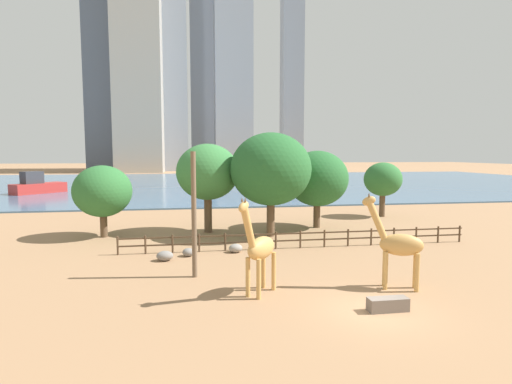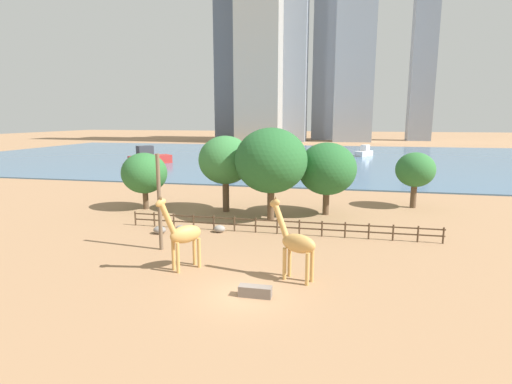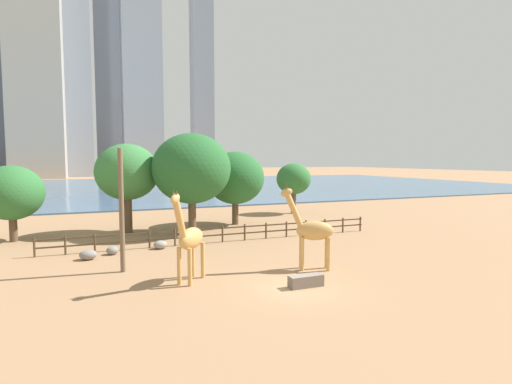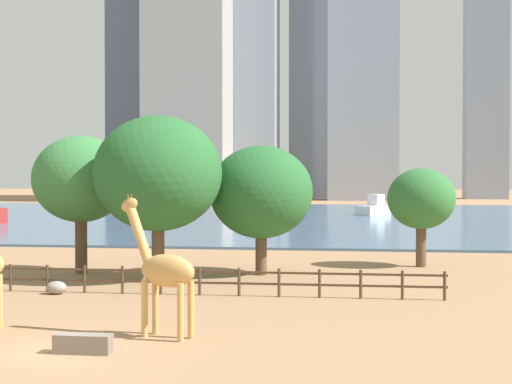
# 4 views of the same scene
# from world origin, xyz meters

# --- Properties ---
(ground_plane) EXTENTS (400.00, 400.00, 0.00)m
(ground_plane) POSITION_xyz_m (0.00, 80.00, 0.00)
(ground_plane) COLOR #9E7551
(harbor_water) EXTENTS (180.00, 86.00, 0.20)m
(harbor_water) POSITION_xyz_m (0.00, 77.00, 0.10)
(harbor_water) COLOR #476B8C
(harbor_water) RESTS_ON ground
(giraffe_tall) EXTENTS (3.15, 1.78, 4.96)m
(giraffe_tall) POSITION_xyz_m (2.51, 2.63, 2.32)
(giraffe_tall) COLOR tan
(giraffe_tall) RESTS_ON ground
(giraffe_companion) EXTENTS (2.45, 2.76, 4.98)m
(giraffe_companion) POSITION_xyz_m (-4.65, 2.88, 2.32)
(giraffe_companion) COLOR tan
(giraffe_companion) RESTS_ON ground
(utility_pole) EXTENTS (0.28, 0.28, 7.08)m
(utility_pole) POSITION_xyz_m (-7.79, 6.22, 3.54)
(utility_pole) COLOR brown
(utility_pole) RESTS_ON ground
(boulder_near_fence) EXTENTS (1.08, 0.86, 0.65)m
(boulder_near_fence) POSITION_xyz_m (-9.70, 9.98, 0.32)
(boulder_near_fence) COLOR gray
(boulder_near_fence) RESTS_ON ground
(boulder_by_pole) EXTENTS (0.80, 0.75, 0.57)m
(boulder_by_pole) POSITION_xyz_m (-8.20, 10.87, 0.28)
(boulder_by_pole) COLOR gray
(boulder_by_pole) RESTS_ON ground
(boulder_small) EXTENTS (0.97, 0.81, 0.61)m
(boulder_small) POSITION_xyz_m (-4.91, 11.43, 0.31)
(boulder_small) COLOR gray
(boulder_small) RESTS_ON ground
(feeding_trough) EXTENTS (1.80, 0.60, 0.60)m
(feeding_trough) POSITION_xyz_m (0.64, -0.09, 0.30)
(feeding_trough) COLOR #72665B
(feeding_trough) RESTS_ON ground
(enclosure_fence) EXTENTS (26.12, 0.14, 1.30)m
(enclosure_fence) POSITION_xyz_m (-0.02, 12.00, 0.75)
(enclosure_fence) COLOR #4C3826
(enclosure_fence) RESTS_ON ground
(tree_left_large) EXTENTS (6.76, 6.76, 8.70)m
(tree_left_large) POSITION_xyz_m (-1.39, 16.56, 5.64)
(tree_left_large) COLOR brown
(tree_left_large) RESTS_ON ground
(tree_center_broad) EXTENTS (5.76, 5.76, 7.22)m
(tree_center_broad) POSITION_xyz_m (3.67, 19.75, 4.61)
(tree_center_broad) COLOR brown
(tree_center_broad) RESTS_ON ground
(tree_right_tall) EXTENTS (4.75, 4.75, 5.99)m
(tree_right_tall) POSITION_xyz_m (-15.23, 18.36, 3.84)
(tree_right_tall) COLOR brown
(tree_right_tall) RESTS_ON ground
(tree_left_small) EXTENTS (5.46, 5.46, 7.81)m
(tree_left_small) POSITION_xyz_m (-6.54, 19.05, 5.32)
(tree_left_small) COLOR brown
(tree_left_small) RESTS_ON ground
(tree_right_small) EXTENTS (4.10, 4.10, 5.99)m
(tree_right_small) POSITION_xyz_m (12.80, 24.88, 4.10)
(tree_right_small) COLOR brown
(tree_right_small) RESTS_ON ground
(boat_sailboat) EXTENTS (4.92, 6.60, 2.76)m
(boat_sailboat) POSITION_xyz_m (10.75, 83.59, 1.14)
(boat_sailboat) COLOR silver
(boat_sailboat) RESTS_ON harbor_water
(skyline_tower_needle) EXTENTS (15.23, 13.04, 103.60)m
(skyline_tower_needle) POSITION_xyz_m (9.28, 152.12, 51.80)
(skyline_tower_needle) COLOR #939EAD
(skyline_tower_needle) RESTS_ON ground
(skyline_block_central) EXTENTS (10.10, 11.35, 88.03)m
(skyline_block_central) POSITION_xyz_m (-3.09, 166.57, 44.01)
(skyline_block_central) COLOR #939EAD
(skyline_block_central) RESTS_ON ground
(skyline_tower_glass) EXTENTS (8.99, 10.54, 104.63)m
(skyline_tower_glass) POSITION_xyz_m (-13.92, 147.32, 52.31)
(skyline_tower_glass) COLOR #939EAD
(skyline_tower_glass) RESTS_ON ground
(skyline_block_left) EXTENTS (9.43, 8.33, 105.71)m
(skyline_block_left) POSITION_xyz_m (37.51, 164.79, 52.85)
(skyline_block_left) COLOR gray
(skyline_block_left) RESTS_ON ground
(skyline_tower_short) EXTENTS (16.85, 12.89, 105.76)m
(skyline_tower_short) POSITION_xyz_m (-26.75, 135.54, 52.88)
(skyline_tower_short) COLOR #ADA89E
(skyline_tower_short) RESTS_ON ground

